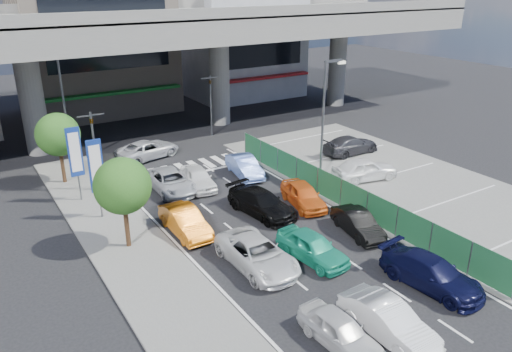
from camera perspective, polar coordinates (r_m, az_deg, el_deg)
ground at (r=25.93m, az=3.57°, el=-7.79°), size 120.00×120.00×0.00m
parking_lot at (r=34.10m, az=16.80°, el=-1.16°), size 12.00×28.00×0.06m
sidewalk_left at (r=26.37m, az=-14.31°, el=-7.81°), size 4.00×30.00×0.12m
fence_run at (r=29.28m, az=10.95°, el=-2.58°), size 0.16×22.00×1.80m
expressway at (r=42.56m, az=-14.26°, el=15.73°), size 64.00×14.00×10.75m
building_center at (r=53.16m, az=-18.07°, el=15.05°), size 14.00×10.90×15.00m
building_east at (r=58.52m, az=-1.86°, el=15.10°), size 12.00×10.90×12.00m
traffic_light_left at (r=32.28m, az=-18.17°, el=4.78°), size 1.60×1.24×5.20m
traffic_light_right at (r=42.63m, az=-5.24°, el=9.72°), size 1.60×1.24×5.20m
street_lamp_right at (r=32.72m, az=7.95°, el=7.40°), size 1.65×0.22×8.00m
street_lamp_left at (r=37.75m, az=-20.89°, el=8.11°), size 1.65×0.22×8.00m
signboard_near at (r=28.62m, az=-17.80°, el=0.85°), size 0.80×0.14×4.70m
signboard_far at (r=31.31m, az=-19.96°, el=2.36°), size 0.80×0.14×4.70m
tree_near at (r=24.94m, az=-15.01°, el=-1.13°), size 2.80×2.80×4.80m
tree_far at (r=34.49m, az=-21.70°, el=4.41°), size 2.80×2.80×4.80m
van_white_back_left at (r=19.54m, az=9.54°, el=-17.04°), size 1.66×3.72×1.24m
hatch_white_back_mid at (r=20.27m, az=14.87°, el=-15.69°), size 1.59×4.23×1.38m
minivan_navy_back at (r=23.60m, az=19.42°, el=-10.42°), size 2.49×4.95×1.38m
sedan_white_mid_left at (r=23.69m, az=0.14°, el=-8.90°), size 2.32×4.97×1.38m
taxi_teal_mid at (r=24.41m, az=6.46°, el=-8.05°), size 2.02×4.19×1.38m
hatch_black_mid_right at (r=27.13m, az=11.57°, el=-5.32°), size 2.04×3.96×1.24m
taxi_orange_left at (r=26.89m, az=-8.10°, el=-5.17°), size 1.47×4.19×1.38m
sedan_black_mid at (r=28.75m, az=0.61°, el=-3.09°), size 2.60×4.98×1.38m
taxi_orange_right at (r=29.90m, az=5.43°, el=-2.17°), size 2.46×4.31×1.38m
wagon_silver_front_left at (r=32.27m, az=-9.74°, el=-0.63°), size 2.17×4.68×1.30m
sedan_white_front_mid at (r=32.55m, az=-6.66°, el=-0.21°), size 2.05×4.10×1.34m
kei_truck_front_right at (r=34.31m, az=-1.34°, el=1.13°), size 2.09×4.31×1.36m
crossing_wagon_silver at (r=38.57m, az=-12.27°, el=2.99°), size 5.31×3.39×1.36m
parked_sedan_white at (r=34.19m, az=12.29°, el=0.78°), size 4.73×2.64×1.52m
parked_sedan_dgrey at (r=39.19m, az=10.76°, el=3.50°), size 4.74×1.96×1.37m
traffic_cone at (r=30.84m, az=9.67°, el=-2.16°), size 0.39×0.39×0.74m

